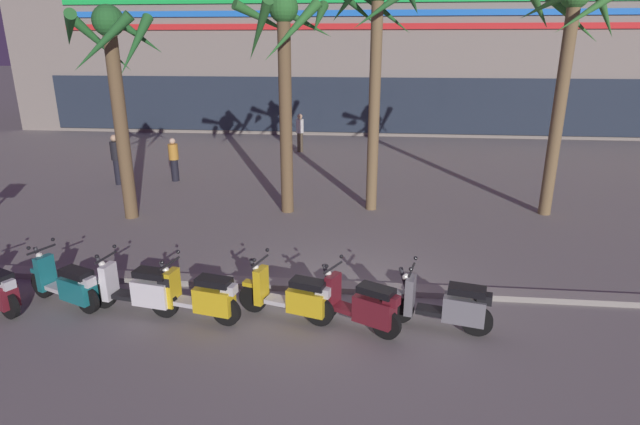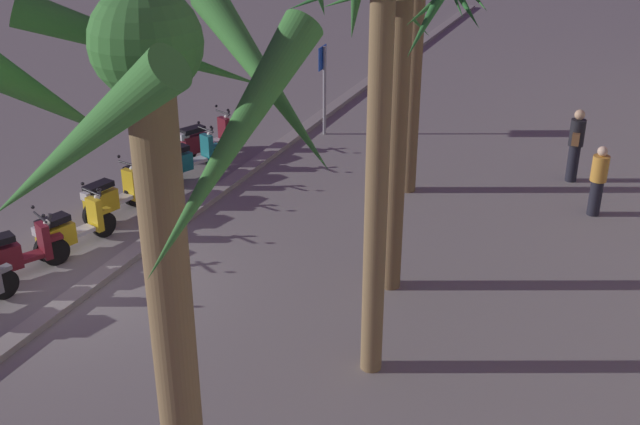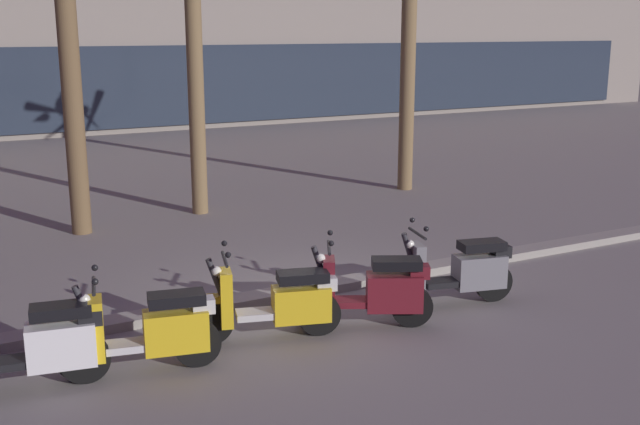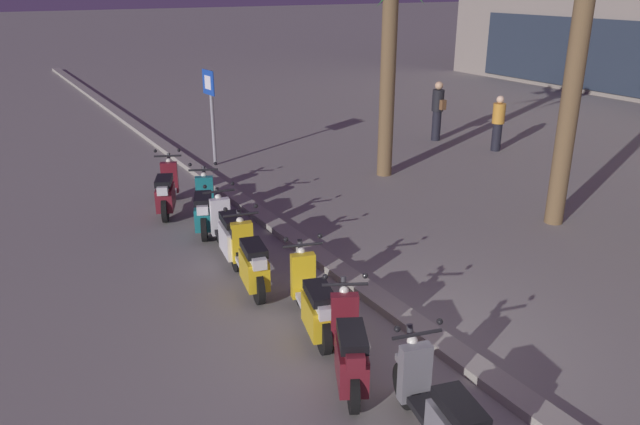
{
  "view_description": "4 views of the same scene",
  "coord_description": "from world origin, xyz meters",
  "px_view_note": "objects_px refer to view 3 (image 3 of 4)",
  "views": [
    {
      "loc": [
        0.4,
        -8.84,
        4.63
      ],
      "look_at": [
        -0.71,
        1.88,
        1.07
      ],
      "focal_mm": 28.77,
      "sensor_mm": 36.0,
      "label": 1
    },
    {
      "loc": [
        9.46,
        8.57,
        6.89
      ],
      "look_at": [
        -2.21,
        3.68,
        1.07
      ],
      "focal_mm": 43.56,
      "sensor_mm": 36.0,
      "label": 2
    },
    {
      "loc": [
        -4.47,
        -8.77,
        3.6
      ],
      "look_at": [
        0.05,
        -0.2,
        1.28
      ],
      "focal_mm": 43.29,
      "sensor_mm": 36.0,
      "label": 3
    },
    {
      "loc": [
        5.36,
        -4.55,
        4.46
      ],
      "look_at": [
        -2.12,
        -0.12,
        1.17
      ],
      "focal_mm": 34.7,
      "sensor_mm": 36.0,
      "label": 4
    }
  ],
  "objects_px": {
    "scooter_white_mid_centre": "(33,346)",
    "scooter_grey_lead_nearest": "(460,271)",
    "scooter_maroon_mid_rear": "(374,291)",
    "scooter_yellow_far_back": "(152,331)",
    "scooter_yellow_mid_front": "(278,303)"
  },
  "relations": [
    {
      "from": "scooter_yellow_far_back",
      "to": "scooter_yellow_mid_front",
      "type": "relative_size",
      "value": 0.97
    },
    {
      "from": "scooter_maroon_mid_rear",
      "to": "scooter_grey_lead_nearest",
      "type": "relative_size",
      "value": 0.88
    },
    {
      "from": "scooter_yellow_mid_front",
      "to": "scooter_maroon_mid_rear",
      "type": "xyz_separation_m",
      "value": [
        1.2,
        -0.22,
        0.02
      ]
    },
    {
      "from": "scooter_white_mid_centre",
      "to": "scooter_grey_lead_nearest",
      "type": "height_order",
      "value": "same"
    },
    {
      "from": "scooter_yellow_far_back",
      "to": "scooter_maroon_mid_rear",
      "type": "relative_size",
      "value": 1.09
    },
    {
      "from": "scooter_maroon_mid_rear",
      "to": "scooter_grey_lead_nearest",
      "type": "xyz_separation_m",
      "value": [
        1.43,
        0.15,
        -0.01
      ]
    },
    {
      "from": "scooter_white_mid_centre",
      "to": "scooter_grey_lead_nearest",
      "type": "distance_m",
      "value": 5.38
    },
    {
      "from": "scooter_white_mid_centre",
      "to": "scooter_maroon_mid_rear",
      "type": "xyz_separation_m",
      "value": [
        3.95,
        -0.17,
        -0.0
      ]
    },
    {
      "from": "scooter_grey_lead_nearest",
      "to": "scooter_yellow_mid_front",
      "type": "bearing_deg",
      "value": 178.43
    },
    {
      "from": "scooter_yellow_far_back",
      "to": "scooter_yellow_mid_front",
      "type": "xyz_separation_m",
      "value": [
        1.56,
        0.2,
        -0.02
      ]
    },
    {
      "from": "scooter_yellow_far_back",
      "to": "scooter_white_mid_centre",
      "type": "bearing_deg",
      "value": 173.12
    },
    {
      "from": "scooter_white_mid_centre",
      "to": "scooter_yellow_mid_front",
      "type": "distance_m",
      "value": 2.75
    },
    {
      "from": "scooter_yellow_mid_front",
      "to": "scooter_grey_lead_nearest",
      "type": "bearing_deg",
      "value": -1.57
    },
    {
      "from": "scooter_yellow_far_back",
      "to": "scooter_yellow_mid_front",
      "type": "bearing_deg",
      "value": 7.34
    },
    {
      "from": "scooter_white_mid_centre",
      "to": "scooter_yellow_far_back",
      "type": "height_order",
      "value": "same"
    }
  ]
}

